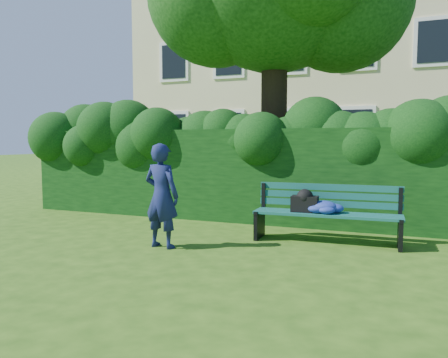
% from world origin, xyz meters
% --- Properties ---
extents(ground, '(80.00, 80.00, 0.00)m').
position_xyz_m(ground, '(0.00, 0.00, 0.00)').
color(ground, '#294E12').
rests_on(ground, ground).
extents(apartment_building, '(16.00, 8.08, 12.00)m').
position_xyz_m(apartment_building, '(-0.00, 13.99, 6.00)').
color(apartment_building, '#C8BC86').
rests_on(apartment_building, ground).
extents(hedge, '(10.00, 1.00, 1.80)m').
position_xyz_m(hedge, '(0.00, 2.20, 0.90)').
color(hedge, black).
rests_on(hedge, ground).
extents(park_bench, '(2.25, 0.65, 0.89)m').
position_xyz_m(park_bench, '(1.59, 0.76, 0.50)').
color(park_bench, '#0F494E').
rests_on(park_bench, ground).
extents(man_reading, '(0.60, 0.42, 1.54)m').
position_xyz_m(man_reading, '(-0.56, -0.47, 0.77)').
color(man_reading, '#161E4F').
rests_on(man_reading, ground).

